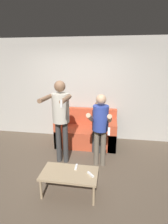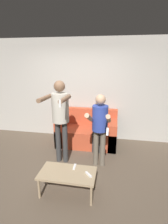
# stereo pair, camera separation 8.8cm
# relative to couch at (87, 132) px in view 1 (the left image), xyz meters

# --- Properties ---
(ground_plane) EXTENTS (14.00, 14.00, 0.00)m
(ground_plane) POSITION_rel_couch_xyz_m (-0.25, -1.34, -0.31)
(ground_plane) COLOR brown
(wall_back) EXTENTS (6.40, 0.06, 2.70)m
(wall_back) POSITION_rel_couch_xyz_m (-0.25, 0.44, 1.04)
(wall_back) COLOR #B7B2A8
(wall_back) RESTS_ON ground_plane
(couch) EXTENTS (1.52, 0.83, 0.89)m
(couch) POSITION_rel_couch_xyz_m (0.00, 0.00, 0.00)
(couch) COLOR #C64C2D
(couch) RESTS_ON ground_plane
(person_standing_left) EXTENTS (0.46, 0.76, 1.76)m
(person_standing_left) POSITION_rel_couch_xyz_m (-0.40, -0.97, 0.82)
(person_standing_left) COLOR #383838
(person_standing_left) RESTS_ON ground_plane
(person_standing_right) EXTENTS (0.43, 0.74, 1.52)m
(person_standing_right) POSITION_rel_couch_xyz_m (0.40, -0.97, 0.63)
(person_standing_right) COLOR #6B6051
(person_standing_right) RESTS_ON ground_plane
(person_seated) EXTENTS (0.33, 0.54, 1.20)m
(person_seated) POSITION_rel_couch_xyz_m (0.31, -0.17, 0.36)
(person_seated) COLOR #383838
(person_seated) RESTS_ON ground_plane
(coffee_table) EXTENTS (0.92, 0.49, 0.39)m
(coffee_table) POSITION_rel_couch_xyz_m (-0.03, -1.85, 0.04)
(coffee_table) COLOR tan
(coffee_table) RESTS_ON ground_plane
(remote_near) EXTENTS (0.13, 0.14, 0.02)m
(remote_near) POSITION_rel_couch_xyz_m (0.32, -1.85, 0.09)
(remote_near) COLOR white
(remote_near) RESTS_ON coffee_table
(remote_far) EXTENTS (0.04, 0.15, 0.02)m
(remote_far) POSITION_rel_couch_xyz_m (0.05, -1.69, 0.09)
(remote_far) COLOR white
(remote_far) RESTS_ON coffee_table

